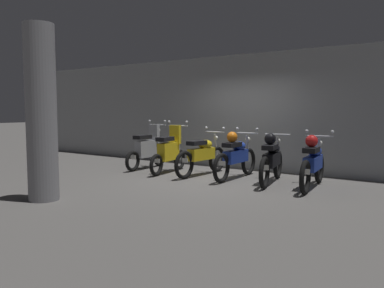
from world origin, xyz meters
The scene contains 9 objects.
ground_plane centered at (0.00, 0.00, 0.00)m, with size 80.00×80.00×0.00m, color #565451.
back_wall centered at (0.00, 1.99, 1.51)m, with size 16.00×0.30×3.02m, color gray.
motorbike_slot_0 centered at (-2.24, 0.42, 0.53)m, with size 0.59×1.68×1.29m.
motorbike_slot_1 centered at (-1.35, 0.22, 0.53)m, with size 0.58×1.68×1.29m.
motorbike_slot_2 centered at (-0.45, 0.34, 0.49)m, with size 0.59×1.95×1.15m.
motorbike_slot_3 centered at (0.45, 0.38, 0.53)m, with size 0.59×1.95×1.15m.
motorbike_slot_4 centered at (1.34, 0.32, 0.53)m, with size 0.61×1.93×1.08m.
motorbike_slot_5 centered at (2.24, 0.28, 0.53)m, with size 0.59×1.95×1.15m.
support_pillar centered at (-1.29, -3.40, 1.51)m, with size 0.51×0.51×3.02m, color gray.
Camera 1 is at (4.66, -7.44, 1.57)m, focal length 36.64 mm.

